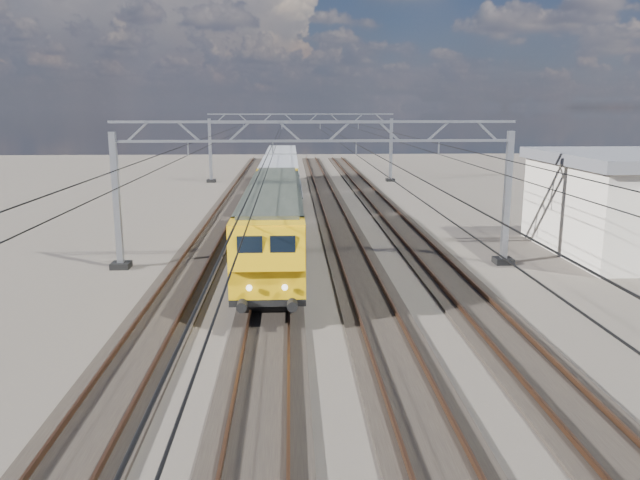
{
  "coord_description": "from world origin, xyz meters",
  "views": [
    {
      "loc": [
        -1.18,
        -26.0,
        7.7
      ],
      "look_at": [
        0.01,
        -1.1,
        2.4
      ],
      "focal_mm": 35.0,
      "sensor_mm": 36.0,
      "label": 1
    }
  ],
  "objects_px": {
    "hopper_wagon_mid": "(282,164)",
    "catenary_gantry_mid": "(315,188)",
    "catenary_gantry_far": "(301,145)",
    "hopper_wagon_lead": "(280,180)",
    "locomotive": "(274,218)"
  },
  "relations": [
    {
      "from": "hopper_wagon_mid",
      "to": "catenary_gantry_mid",
      "type": "bearing_deg",
      "value": -86.47
    },
    {
      "from": "catenary_gantry_mid",
      "to": "hopper_wagon_mid",
      "type": "bearing_deg",
      "value": 93.53
    },
    {
      "from": "catenary_gantry_mid",
      "to": "catenary_gantry_far",
      "type": "bearing_deg",
      "value": 90.0
    },
    {
      "from": "catenary_gantry_mid",
      "to": "hopper_wagon_lead",
      "type": "distance_m",
      "value": 18.38
    },
    {
      "from": "catenary_gantry_mid",
      "to": "catenary_gantry_far",
      "type": "height_order",
      "value": "same"
    },
    {
      "from": "hopper_wagon_mid",
      "to": "locomotive",
      "type": "bearing_deg",
      "value": -90.0
    },
    {
      "from": "catenary_gantry_far",
      "to": "locomotive",
      "type": "xyz_separation_m",
      "value": [
        -2.0,
        -35.5,
        -1.58
      ]
    },
    {
      "from": "catenary_gantry_mid",
      "to": "catenary_gantry_far",
      "type": "xyz_separation_m",
      "value": [
        0.0,
        36.0,
        0.0
      ]
    },
    {
      "from": "catenary_gantry_far",
      "to": "hopper_wagon_lead",
      "type": "bearing_deg",
      "value": -96.41
    },
    {
      "from": "catenary_gantry_far",
      "to": "hopper_wagon_lead",
      "type": "height_order",
      "value": "catenary_gantry_far"
    },
    {
      "from": "catenary_gantry_far",
      "to": "catenary_gantry_mid",
      "type": "bearing_deg",
      "value": -90.0
    },
    {
      "from": "catenary_gantry_mid",
      "to": "locomotive",
      "type": "bearing_deg",
      "value": 165.88
    },
    {
      "from": "catenary_gantry_far",
      "to": "hopper_wagon_lead",
      "type": "distance_m",
      "value": 17.99
    },
    {
      "from": "catenary_gantry_mid",
      "to": "catenary_gantry_far",
      "type": "relative_size",
      "value": 1.0
    },
    {
      "from": "catenary_gantry_mid",
      "to": "locomotive",
      "type": "distance_m",
      "value": 2.6
    }
  ]
}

